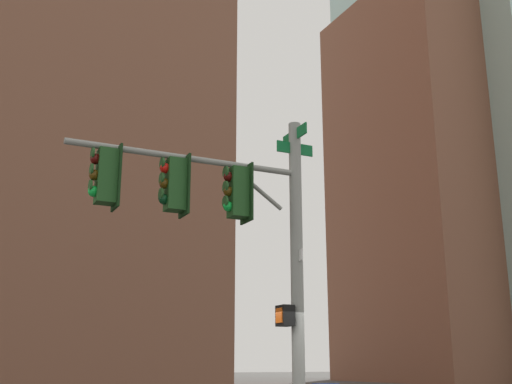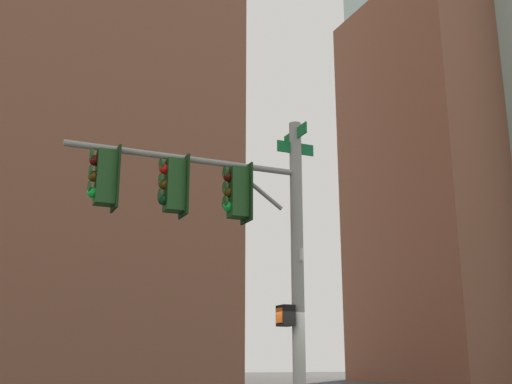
{
  "view_description": "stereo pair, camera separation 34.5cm",
  "coord_description": "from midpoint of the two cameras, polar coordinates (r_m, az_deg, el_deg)",
  "views": [
    {
      "loc": [
        10.52,
        -6.39,
        1.53
      ],
      "look_at": [
        -0.34,
        -1.04,
        4.83
      ],
      "focal_mm": 44.32,
      "sensor_mm": 36.0,
      "label": 1
    },
    {
      "loc": [
        10.66,
        -6.07,
        1.53
      ],
      "look_at": [
        -0.34,
        -1.04,
        4.83
      ],
      "focal_mm": 44.32,
      "sensor_mm": 36.0,
      "label": 2
    }
  ],
  "objects": [
    {
      "name": "signal_pole_assembly",
      "position": [
        12.17,
        -1.51,
        -2.88
      ],
      "size": [
        0.99,
        5.07,
        6.43
      ],
      "rotation": [
        0.0,
        0.0,
        4.7
      ],
      "color": "gray",
      "rests_on": "ground_plane"
    },
    {
      "name": "building_brick_midblock",
      "position": [
        63.35,
        17.34,
        0.99
      ],
      "size": [
        16.66,
        14.78,
        36.99
      ],
      "primitive_type": "cube",
      "color": "brown",
      "rests_on": "ground_plane"
    }
  ]
}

